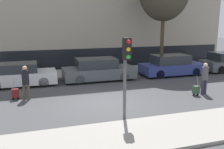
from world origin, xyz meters
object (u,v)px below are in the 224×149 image
traffic_light (126,62)px  parked_bicycle (30,69)px  parked_car_1 (98,70)px  trolley_left (15,93)px  pedestrian_left (26,81)px  trolley_right (196,90)px  parked_car_0 (20,75)px  parked_car_2 (171,66)px  pedestrian_right (205,77)px

traffic_light → parked_bicycle: (-3.53, 9.58, -1.81)m
parked_car_1 → traffic_light: bearing=-96.0°
parked_car_1 → trolley_left: size_ratio=4.29×
traffic_light → parked_car_1: bearing=84.0°
pedestrian_left → traffic_light: 5.64m
trolley_right → traffic_light: (-4.69, -2.08, 1.99)m
trolley_left → trolley_right: bearing=-13.4°
parked_car_0 → traffic_light: size_ratio=1.30×
parked_car_2 → traffic_light: traffic_light is taller
parked_car_0 → parked_car_1: parked_car_1 is taller
parked_car_0 → parked_car_2: 10.22m
parked_car_2 → trolley_right: 5.07m
parked_car_1 → parked_car_0: bearing=179.7°
parked_car_0 → pedestrian_right: 10.53m
parked_car_2 → trolley_left: bearing=-165.2°
parked_car_0 → parked_car_1: bearing=-0.3°
trolley_right → parked_car_0: bearing=150.6°
traffic_light → parked_bicycle: bearing=110.2°
pedestrian_left → trolley_left: 0.84m
trolley_left → traffic_light: (4.21, -4.20, 1.98)m
parked_bicycle → parked_car_2: bearing=-15.4°
parked_car_1 → parked_car_2: 5.38m
traffic_light → trolley_right: bearing=23.9°
pedestrian_left → parked_car_2: bearing=32.1°
trolley_left → parked_car_1: bearing=29.6°
parked_car_1 → parked_car_2: parked_car_2 is taller
parked_car_1 → traffic_light: (-0.74, -7.01, 1.63)m
parked_car_0 → traffic_light: traffic_light is taller
parked_car_1 → pedestrian_left: pedestrian_left is taller
trolley_right → pedestrian_left: bearing=166.8°
pedestrian_left → parked_bicycle: size_ratio=0.95×
traffic_light → trolley_left: bearing=135.1°
parked_car_0 → pedestrian_right: bearing=-27.5°
parked_car_2 → traffic_light: (-6.12, -6.93, 1.62)m
parked_car_2 → parked_bicycle: parked_car_2 is taller
parked_car_1 → pedestrian_right: bearing=-47.1°
trolley_left → traffic_light: traffic_light is taller
pedestrian_left → trolley_right: pedestrian_left is taller
parked_car_1 → trolley_right: 6.33m
parked_car_2 → parked_bicycle: size_ratio=2.55×
parked_car_1 → parked_bicycle: 4.99m
parked_car_2 → traffic_light: bearing=-131.4°
trolley_left → parked_car_0: bearing=87.8°
parked_bicycle → pedestrian_left: bearing=-91.5°
parked_car_0 → traffic_light: bearing=-59.8°
trolley_left → pedestrian_right: (9.45, -2.02, 0.63)m
parked_car_2 → pedestrian_left: bearing=-163.6°
trolley_left → pedestrian_left: bearing=-15.6°
parked_bicycle → trolley_right: bearing=-42.3°
trolley_left → pedestrian_right: pedestrian_right is taller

